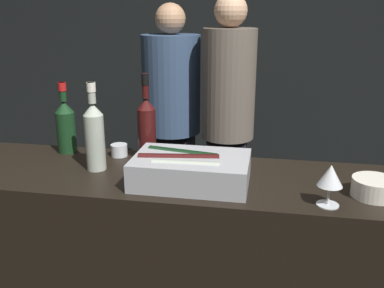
% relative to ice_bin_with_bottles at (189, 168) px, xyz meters
% --- Properties ---
extents(wall_back_chalkboard, '(6.40, 0.06, 2.80)m').
position_rel_ice_bin_with_bottles_xyz_m(wall_back_chalkboard, '(-0.01, 2.44, 0.34)').
color(wall_back_chalkboard, black).
rests_on(wall_back_chalkboard, ground_plane).
extents(bar_counter, '(2.28, 0.51, 1.00)m').
position_rel_ice_bin_with_bottles_xyz_m(bar_counter, '(-0.01, 0.07, -0.56)').
color(bar_counter, black).
rests_on(bar_counter, ground_plane).
extents(ice_bin_with_bottles, '(0.42, 0.28, 0.11)m').
position_rel_ice_bin_with_bottles_xyz_m(ice_bin_with_bottles, '(0.00, 0.00, 0.00)').
color(ice_bin_with_bottles, '#9EA0A5').
rests_on(ice_bin_with_bottles, bar_counter).
extents(bowl_white, '(0.15, 0.15, 0.06)m').
position_rel_ice_bin_with_bottles_xyz_m(bowl_white, '(0.64, -0.01, -0.02)').
color(bowl_white, silver).
rests_on(bowl_white, bar_counter).
extents(wine_glass, '(0.08, 0.08, 0.14)m').
position_rel_ice_bin_with_bottles_xyz_m(wine_glass, '(0.48, -0.11, 0.04)').
color(wine_glass, silver).
rests_on(wine_glass, bar_counter).
extents(candle_votive, '(0.07, 0.07, 0.05)m').
position_rel_ice_bin_with_bottles_xyz_m(candle_votive, '(-0.36, 0.24, -0.03)').
color(candle_votive, silver).
rests_on(candle_votive, bar_counter).
extents(red_wine_bottle_black_foil, '(0.08, 0.08, 0.37)m').
position_rel_ice_bin_with_bottles_xyz_m(red_wine_bottle_black_foil, '(-0.22, 0.22, 0.09)').
color(red_wine_bottle_black_foil, '#380F0F').
rests_on(red_wine_bottle_black_foil, bar_counter).
extents(white_wine_bottle, '(0.08, 0.08, 0.35)m').
position_rel_ice_bin_with_bottles_xyz_m(white_wine_bottle, '(-0.39, 0.07, 0.09)').
color(white_wine_bottle, '#9EA899').
rests_on(white_wine_bottle, bar_counter).
extents(red_wine_bottle_burgundy, '(0.08, 0.08, 0.31)m').
position_rel_ice_bin_with_bottles_xyz_m(red_wine_bottle_burgundy, '(-0.60, 0.25, 0.07)').
color(red_wine_bottle_burgundy, '#143319').
rests_on(red_wine_bottle_burgundy, bar_counter).
extents(person_in_hoodie, '(0.42, 0.42, 1.65)m').
position_rel_ice_bin_with_bottles_xyz_m(person_in_hoodie, '(-0.42, 1.52, -0.15)').
color(person_in_hoodie, black).
rests_on(person_in_hoodie, ground_plane).
extents(person_blond_tee, '(0.35, 0.35, 1.71)m').
position_rel_ice_bin_with_bottles_xyz_m(person_blond_tee, '(0.01, 1.35, -0.10)').
color(person_blond_tee, black).
rests_on(person_blond_tee, ground_plane).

